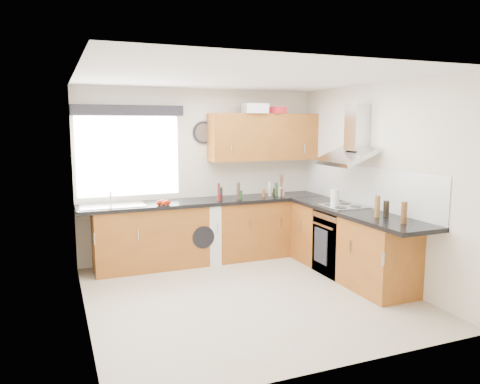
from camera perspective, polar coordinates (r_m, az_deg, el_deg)
name	(u,v)px	position (r m, az deg, el deg)	size (l,w,h in m)	color
ground_plane	(247,295)	(5.63, 0.90, -12.47)	(3.60, 3.60, 0.00)	beige
ceiling	(248,78)	(5.29, 0.96, 13.76)	(3.60, 3.60, 0.02)	white
wall_back	(201,174)	(7.00, -4.82, 2.15)	(3.60, 0.02, 2.50)	silver
wall_front	(337,220)	(3.75, 11.72, -3.37)	(3.60, 0.02, 2.50)	silver
wall_left	(81,200)	(4.91, -18.80, -0.89)	(0.02, 3.60, 2.50)	silver
wall_right	(377,183)	(6.24, 16.36, 1.09)	(0.02, 3.60, 2.50)	silver
window	(129,156)	(6.73, -13.42, 4.27)	(1.40, 0.02, 1.10)	silver
window_blind	(128,110)	(6.63, -13.49, 9.66)	(1.50, 0.18, 0.14)	black
splashback	(362,185)	(6.47, 14.62, 0.79)	(0.01, 3.00, 0.54)	white
base_cab_back	(201,233)	(6.83, -4.82, -4.98)	(3.00, 0.58, 0.86)	brown
base_cab_corner	(298,224)	(7.44, 7.09, -3.92)	(0.60, 0.60, 0.86)	brown
base_cab_right	(349,244)	(6.33, 13.13, -6.24)	(0.58, 2.10, 0.86)	brown
worktop_back	(207,202)	(6.76, -4.03, -1.18)	(3.60, 0.62, 0.05)	black
worktop_right	(356,212)	(6.11, 14.00, -2.43)	(0.62, 2.42, 0.05)	black
sink	(112,203)	(6.47, -15.31, -1.30)	(0.84, 0.46, 0.10)	#BBBBBB
oven	(342,242)	(6.45, 12.29, -6.00)	(0.56, 0.58, 0.85)	black
hob_plate	(343,206)	(6.35, 12.43, -1.69)	(0.52, 0.52, 0.01)	#BBBBBB
extractor_hood	(351,141)	(6.31, 13.42, 6.02)	(0.52, 0.78, 0.66)	#BBBBBB
upper_cabinets	(264,137)	(7.14, 2.90, 6.72)	(1.70, 0.35, 0.70)	brown
washing_machine	(197,233)	(6.83, -5.24, -4.96)	(0.59, 0.57, 0.87)	silver
wall_clock	(204,133)	(6.93, -4.39, 7.23)	(0.33, 0.33, 0.04)	black
casserole	(255,108)	(6.96, 1.84, 10.15)	(0.34, 0.25, 0.14)	silver
storage_box	(277,110)	(7.12, 4.57, 9.92)	(0.22, 0.18, 0.10)	red
utensil_pot	(281,192)	(7.10, 5.06, 0.03)	(0.10, 0.10, 0.14)	#A09389
kitchen_roll	(335,199)	(6.22, 11.48, -0.80)	(0.11, 0.11, 0.24)	silver
tomato_cluster	(164,202)	(6.39, -9.30, -1.27)	(0.16, 0.16, 0.07)	#A51801
jar_0	(281,193)	(7.08, 5.07, -0.07)	(0.05, 0.05, 0.12)	#5E1F13
jar_1	(276,189)	(7.10, 4.45, 0.31)	(0.05, 0.05, 0.20)	#1D4E1B
jar_2	(238,191)	(6.76, -0.21, 0.11)	(0.05, 0.05, 0.25)	#3D2F22
jar_3	(264,193)	(7.05, 2.89, -0.13)	(0.05, 0.05, 0.11)	brown
jar_4	(240,195)	(6.80, -0.02, -0.34)	(0.07, 0.07, 0.13)	#1D4E1C
jar_5	(219,190)	(6.94, -2.61, 0.19)	(0.04, 0.04, 0.22)	maroon
jar_6	(221,194)	(6.76, -2.35, -0.18)	(0.05, 0.05, 0.18)	black
jar_7	(270,189)	(7.11, 3.65, 0.37)	(0.06, 0.06, 0.22)	#BEB2A2
jar_8	(275,192)	(7.25, 4.27, 0.06)	(0.05, 0.05, 0.10)	#331213
jar_9	(219,197)	(6.70, -2.54, -0.65)	(0.06, 0.06, 0.09)	#5B1513
bottle_0	(377,206)	(5.72, 16.38, -1.69)	(0.06, 0.06, 0.26)	brown
bottle_1	(404,213)	(5.43, 19.36, -2.40)	(0.07, 0.07, 0.24)	brown
bottle_2	(386,209)	(5.80, 17.40, -1.95)	(0.07, 0.07, 0.19)	black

